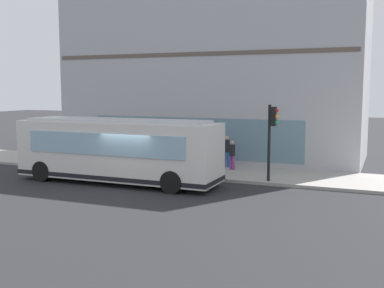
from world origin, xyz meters
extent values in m
plane|color=#262628|center=(0.00, 0.00, 0.00)|extent=(120.00, 120.00, 0.00)
cube|color=#9E9991|center=(4.76, 0.00, 0.07)|extent=(4.32, 40.00, 0.15)
cube|color=#A8A8AD|center=(11.04, 0.00, 5.90)|extent=(8.24, 18.86, 11.81)
cube|color=brown|center=(7.07, 0.00, 6.50)|extent=(0.36, 18.48, 0.24)
cube|color=slate|center=(6.97, 0.00, 1.60)|extent=(0.12, 13.20, 2.40)
cube|color=silver|center=(0.54, 1.21, 1.60)|extent=(2.53, 10.01, 2.70)
cube|color=silver|center=(0.54, 1.21, 3.01)|extent=(2.15, 9.01, 0.12)
cube|color=#8CB2C6|center=(0.55, 6.19, 2.05)|extent=(2.20, 0.09, 1.20)
cube|color=#8CB2C6|center=(1.81, 1.20, 2.00)|extent=(0.08, 8.20, 1.00)
cube|color=#8CB2C6|center=(-0.73, 1.21, 2.00)|extent=(0.08, 8.20, 1.00)
cube|color=black|center=(0.54, 1.21, 0.43)|extent=(2.57, 10.05, 0.20)
cylinder|color=black|center=(1.70, 4.80, 0.50)|extent=(0.30, 1.00, 1.00)
cylinder|color=black|center=(-0.60, 4.81, 0.50)|extent=(0.30, 1.00, 1.00)
cylinder|color=black|center=(1.68, -2.20, 0.50)|extent=(0.30, 1.00, 1.00)
cylinder|color=black|center=(-0.62, -2.19, 0.50)|extent=(0.30, 1.00, 1.00)
cylinder|color=black|center=(3.05, -5.55, 1.96)|extent=(0.14, 0.14, 3.62)
cube|color=black|center=(3.05, -5.74, 3.22)|extent=(0.32, 0.24, 0.90)
sphere|color=red|center=(3.05, -5.87, 3.50)|extent=(0.20, 0.20, 0.20)
sphere|color=yellow|center=(3.05, -5.87, 3.22)|extent=(0.20, 0.20, 0.20)
sphere|color=green|center=(3.05, -5.87, 2.94)|extent=(0.20, 0.20, 0.20)
cylinder|color=yellow|center=(6.39, 1.65, 0.43)|extent=(0.24, 0.24, 0.55)
sphere|color=yellow|center=(6.39, 1.65, 0.78)|extent=(0.22, 0.22, 0.22)
cylinder|color=yellow|center=(6.39, 1.48, 0.48)|extent=(0.10, 0.12, 0.10)
cylinder|color=yellow|center=(6.56, 1.65, 0.48)|extent=(0.12, 0.10, 0.10)
cylinder|color=silver|center=(3.42, 0.37, 0.56)|extent=(0.14, 0.14, 0.82)
cylinder|color=silver|center=(3.43, 0.55, 0.56)|extent=(0.14, 0.14, 0.82)
cylinder|color=gold|center=(3.43, 0.46, 1.30)|extent=(0.32, 0.32, 0.65)
sphere|color=brown|center=(3.43, 0.46, 1.74)|extent=(0.22, 0.22, 0.22)
cylinder|color=#3359A5|center=(6.36, 8.93, 0.54)|extent=(0.14, 0.14, 0.78)
cylinder|color=#3359A5|center=(6.19, 8.87, 0.54)|extent=(0.14, 0.14, 0.78)
cylinder|color=#3359A5|center=(6.28, 8.90, 1.24)|extent=(0.32, 0.32, 0.62)
sphere|color=brown|center=(6.28, 8.90, 1.65)|extent=(0.21, 0.21, 0.21)
cylinder|color=#8C3F8C|center=(5.32, -3.09, 0.53)|extent=(0.14, 0.14, 0.75)
cylinder|color=#8C3F8C|center=(5.37, -2.92, 0.53)|extent=(0.14, 0.14, 0.75)
cylinder|color=black|center=(5.35, -3.00, 1.20)|extent=(0.32, 0.32, 0.60)
sphere|color=tan|center=(5.35, -3.00, 1.60)|extent=(0.20, 0.20, 0.20)
cylinder|color=#3359A5|center=(6.04, -2.55, 0.57)|extent=(0.14, 0.14, 0.85)
cylinder|color=#3359A5|center=(6.00, -2.38, 0.57)|extent=(0.14, 0.14, 0.85)
cylinder|color=black|center=(6.02, -2.46, 1.33)|extent=(0.32, 0.32, 0.67)
sphere|color=tan|center=(6.02, -2.46, 1.78)|extent=(0.23, 0.23, 0.23)
cube|color=#BF3F19|center=(6.15, -1.53, 0.60)|extent=(0.44, 0.40, 0.90)
cube|color=#8CB2C6|center=(6.15, -1.74, 0.78)|extent=(0.35, 0.03, 0.30)
camera|label=1|loc=(-18.74, -10.75, 4.52)|focal=44.23mm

